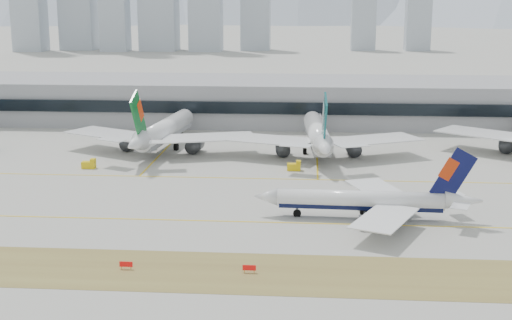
# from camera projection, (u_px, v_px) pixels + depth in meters

# --- Properties ---
(ground) EXTENTS (3000.00, 3000.00, 0.00)m
(ground) POSITION_uv_depth(u_px,v_px,m) (203.00, 213.00, 148.69)
(ground) COLOR gray
(ground) RESTS_ON ground
(taxiing_airliner) EXTENTS (46.16, 40.13, 15.52)m
(taxiing_airliner) POSITION_uv_depth(u_px,v_px,m) (368.00, 201.00, 144.26)
(taxiing_airliner) COLOR white
(taxiing_airliner) RESTS_ON ground
(widebody_eva) EXTENTS (58.32, 57.38, 20.90)m
(widebody_eva) POSITION_uv_depth(u_px,v_px,m) (163.00, 132.00, 208.52)
(widebody_eva) COLOR white
(widebody_eva) RESTS_ON ground
(widebody_cathay) EXTENTS (59.14, 57.96, 21.12)m
(widebody_cathay) POSITION_uv_depth(u_px,v_px,m) (318.00, 135.00, 202.76)
(widebody_cathay) COLOR white
(widebody_cathay) RESTS_ON ground
(terminal) EXTENTS (280.00, 43.10, 15.00)m
(terminal) POSITION_uv_depth(u_px,v_px,m) (250.00, 100.00, 258.60)
(terminal) COLOR gray
(terminal) RESTS_ON ground
(hold_sign_left) EXTENTS (2.20, 0.15, 1.35)m
(hold_sign_left) POSITION_uv_depth(u_px,v_px,m) (126.00, 264.00, 118.00)
(hold_sign_left) COLOR red
(hold_sign_left) RESTS_ON ground
(hold_sign_right) EXTENTS (2.20, 0.15, 1.35)m
(hold_sign_right) POSITION_uv_depth(u_px,v_px,m) (249.00, 268.00, 116.46)
(hold_sign_right) COLOR red
(hold_sign_right) RESTS_ON ground
(gse_c) EXTENTS (3.55, 2.00, 2.60)m
(gse_c) POSITION_uv_depth(u_px,v_px,m) (295.00, 166.00, 185.34)
(gse_c) COLOR #DEB90B
(gse_c) RESTS_ON ground
(gse_b) EXTENTS (3.55, 2.00, 2.60)m
(gse_b) POSITION_uv_depth(u_px,v_px,m) (89.00, 164.00, 187.58)
(gse_b) COLOR #DEB90B
(gse_b) RESTS_ON ground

